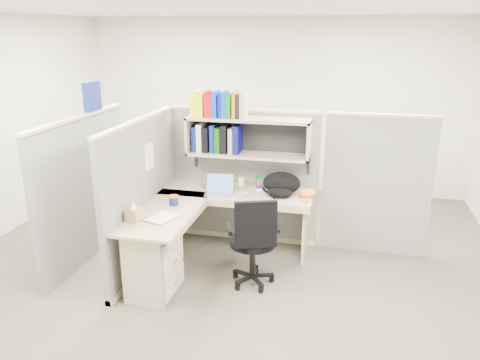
% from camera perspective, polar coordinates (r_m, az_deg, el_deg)
% --- Properties ---
extents(ground, '(6.00, 6.00, 0.00)m').
position_cam_1_polar(ground, '(5.15, -1.89, -11.12)').
color(ground, '#363229').
rests_on(ground, ground).
extents(room_shell, '(6.00, 6.00, 6.00)m').
position_cam_1_polar(room_shell, '(4.59, -2.10, 6.85)').
color(room_shell, beige).
rests_on(room_shell, ground).
extents(cubicle, '(3.79, 1.84, 1.95)m').
position_cam_1_polar(cubicle, '(5.29, -4.55, 0.34)').
color(cubicle, slate).
rests_on(cubicle, ground).
extents(desk, '(1.74, 1.75, 0.73)m').
position_cam_1_polar(desk, '(4.83, -7.56, -7.53)').
color(desk, tan).
rests_on(desk, ground).
extents(laptop, '(0.33, 0.33, 0.22)m').
position_cam_1_polar(laptop, '(5.23, -2.63, -0.65)').
color(laptop, '#B4B3B8').
rests_on(laptop, desk).
extents(backpack, '(0.50, 0.43, 0.25)m').
position_cam_1_polar(backpack, '(5.21, 5.01, -0.56)').
color(backpack, black).
rests_on(backpack, desk).
extents(orange_cap, '(0.18, 0.21, 0.10)m').
position_cam_1_polar(orange_cap, '(5.21, 8.20, -1.59)').
color(orange_cap, orange).
rests_on(orange_cap, desk).
extents(snack_canister, '(0.10, 0.10, 0.10)m').
position_cam_1_polar(snack_canister, '(4.98, -8.09, -2.45)').
color(snack_canister, '#0F1758').
rests_on(snack_canister, desk).
extents(tissue_box, '(0.15, 0.15, 0.20)m').
position_cam_1_polar(tissue_box, '(4.62, -12.84, -3.71)').
color(tissue_box, '#A0845A').
rests_on(tissue_box, desk).
extents(mouse, '(0.10, 0.08, 0.03)m').
position_cam_1_polar(mouse, '(5.23, 0.71, -1.68)').
color(mouse, '#93B8D0').
rests_on(mouse, desk).
extents(paper_cup, '(0.09, 0.09, 0.10)m').
position_cam_1_polar(paper_cup, '(5.53, 0.15, -0.23)').
color(paper_cup, silver).
rests_on(paper_cup, desk).
extents(book_stack, '(0.23, 0.27, 0.12)m').
position_cam_1_polar(book_stack, '(5.47, 2.80, -0.35)').
color(book_stack, gray).
rests_on(book_stack, desk).
extents(loose_paper, '(0.30, 0.34, 0.00)m').
position_cam_1_polar(loose_paper, '(4.68, -9.47, -4.53)').
color(loose_paper, white).
rests_on(loose_paper, desk).
extents(task_chair, '(0.56, 0.52, 0.98)m').
position_cam_1_polar(task_chair, '(4.74, 1.60, -9.11)').
color(task_chair, black).
rests_on(task_chair, ground).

